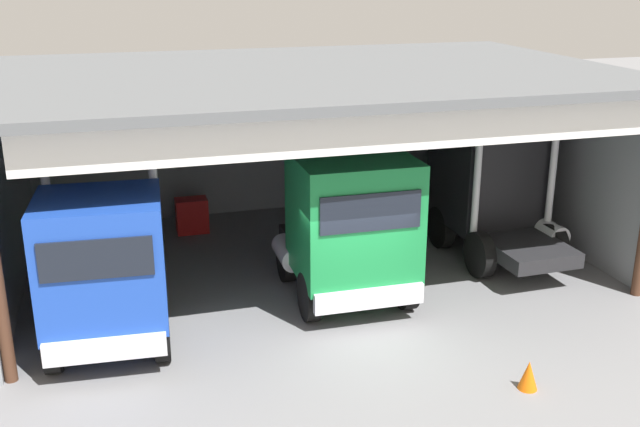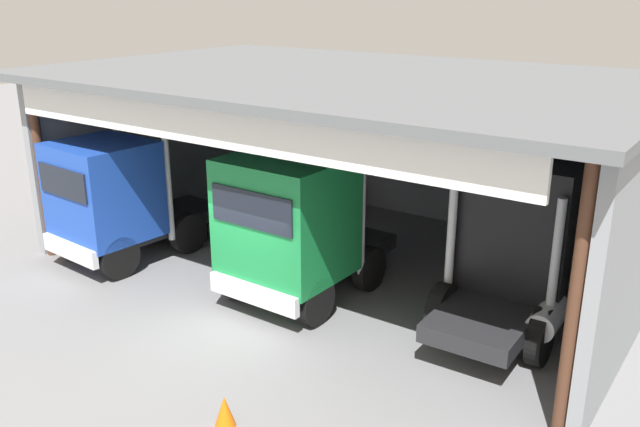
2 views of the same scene
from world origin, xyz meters
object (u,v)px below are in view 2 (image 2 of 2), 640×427
at_px(truck_black_left_bay, 520,239).
at_px(oil_drum, 498,227).
at_px(truck_blue_right_bay, 115,199).
at_px(truck_green_yard_outside, 293,226).
at_px(traffic_cone, 225,411).
at_px(tool_cart, 329,199).

height_order(truck_black_left_bay, oil_drum, truck_black_left_bay).
distance_m(truck_blue_right_bay, oil_drum, 10.62).
relative_size(truck_green_yard_outside, traffic_cone, 8.29).
bearing_deg(oil_drum, truck_black_left_bay, -65.07).
bearing_deg(tool_cart, truck_black_left_bay, -26.90).
height_order(truck_blue_right_bay, truck_black_left_bay, truck_black_left_bay).
distance_m(truck_black_left_bay, tool_cart, 8.47).
relative_size(oil_drum, traffic_cone, 1.62).
height_order(oil_drum, tool_cart, tool_cart).
xyz_separation_m(truck_blue_right_bay, truck_black_left_bay, (9.88, 2.61, 0.23)).
relative_size(truck_blue_right_bay, traffic_cone, 8.58).
xyz_separation_m(oil_drum, traffic_cone, (-0.51, -10.88, -0.17)).
bearing_deg(truck_black_left_bay, oil_drum, 113.62).
height_order(truck_blue_right_bay, truck_green_yard_outside, truck_blue_right_bay).
xyz_separation_m(truck_blue_right_bay, traffic_cone, (7.29, -3.78, -1.43)).
relative_size(truck_blue_right_bay, oil_drum, 5.29).
bearing_deg(oil_drum, truck_blue_right_bay, -137.72).
distance_m(truck_green_yard_outside, traffic_cone, 5.18).
bearing_deg(truck_green_yard_outside, truck_blue_right_bay, 8.70).
xyz_separation_m(truck_green_yard_outside, traffic_cone, (1.99, -4.52, -1.55)).
height_order(truck_black_left_bay, traffic_cone, truck_black_left_bay).
relative_size(truck_blue_right_bay, truck_green_yard_outside, 1.03).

